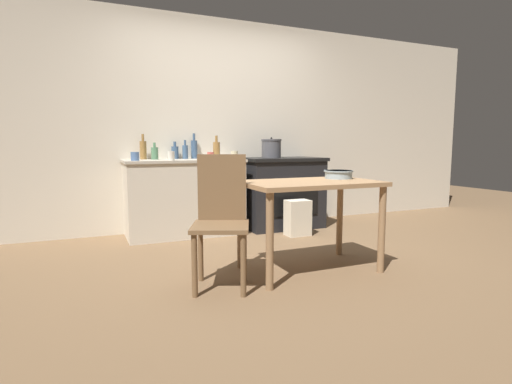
{
  "coord_description": "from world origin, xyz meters",
  "views": [
    {
      "loc": [
        -1.56,
        -3.21,
        1.03
      ],
      "look_at": [
        0.0,
        0.41,
        0.56
      ],
      "focal_mm": 28.0,
      "sensor_mm": 36.0,
      "label": 1
    }
  ],
  "objects_px": {
    "work_table": "(310,195)",
    "bottle_left": "(143,150)",
    "stove": "(281,192)",
    "bottle_far_left": "(155,153)",
    "chair": "(221,217)",
    "mixing_bowl_large": "(338,174)",
    "cup_mid_right": "(135,156)",
    "bottle_center_left": "(185,152)",
    "flour_sack": "(298,218)",
    "bottle_mid_left": "(194,149)",
    "cup_right": "(234,155)",
    "bottle_center": "(175,152)",
    "bottle_center_right": "(216,150)",
    "stock_pot": "(271,148)",
    "cup_far_right": "(171,156)",
    "cup_end_right": "(211,156)"
  },
  "relations": [
    {
      "from": "work_table",
      "to": "bottle_left",
      "type": "xyz_separation_m",
      "value": [
        -1.05,
        1.89,
        0.35
      ]
    },
    {
      "from": "stove",
      "to": "bottle_far_left",
      "type": "bearing_deg",
      "value": 174.8
    },
    {
      "from": "chair",
      "to": "mixing_bowl_large",
      "type": "distance_m",
      "value": 1.17
    },
    {
      "from": "bottle_far_left",
      "to": "mixing_bowl_large",
      "type": "bearing_deg",
      "value": -52.65
    },
    {
      "from": "mixing_bowl_large",
      "to": "cup_mid_right",
      "type": "bearing_deg",
      "value": 136.7
    },
    {
      "from": "bottle_left",
      "to": "cup_mid_right",
      "type": "distance_m",
      "value": 0.36
    },
    {
      "from": "bottle_far_left",
      "to": "bottle_center_left",
      "type": "bearing_deg",
      "value": 7.81
    },
    {
      "from": "flour_sack",
      "to": "chair",
      "type": "bearing_deg",
      "value": -137.67
    },
    {
      "from": "work_table",
      "to": "bottle_mid_left",
      "type": "distance_m",
      "value": 2.01
    },
    {
      "from": "stove",
      "to": "cup_right",
      "type": "relative_size",
      "value": 10.54
    },
    {
      "from": "bottle_left",
      "to": "bottle_center_left",
      "type": "xyz_separation_m",
      "value": [
        0.47,
        -0.04,
        -0.03
      ]
    },
    {
      "from": "work_table",
      "to": "bottle_center_left",
      "type": "height_order",
      "value": "bottle_center_left"
    },
    {
      "from": "work_table",
      "to": "cup_right",
      "type": "xyz_separation_m",
      "value": [
        -0.1,
        1.5,
        0.29
      ]
    },
    {
      "from": "work_table",
      "to": "bottle_center",
      "type": "bearing_deg",
      "value": 109.75
    },
    {
      "from": "bottle_left",
      "to": "chair",
      "type": "bearing_deg",
      "value": -81.93
    },
    {
      "from": "work_table",
      "to": "bottle_left",
      "type": "distance_m",
      "value": 2.2
    },
    {
      "from": "bottle_left",
      "to": "bottle_center_right",
      "type": "distance_m",
      "value": 0.84
    },
    {
      "from": "flour_sack",
      "to": "stock_pot",
      "type": "xyz_separation_m",
      "value": [
        -0.07,
        0.55,
        0.78
      ]
    },
    {
      "from": "mixing_bowl_large",
      "to": "bottle_far_left",
      "type": "xyz_separation_m",
      "value": [
        -1.29,
        1.69,
        0.16
      ]
    },
    {
      "from": "flour_sack",
      "to": "cup_far_right",
      "type": "relative_size",
      "value": 4.18
    },
    {
      "from": "chair",
      "to": "bottle_center",
      "type": "distance_m",
      "value": 2.01
    },
    {
      "from": "bottle_far_left",
      "to": "bottle_center_left",
      "type": "height_order",
      "value": "bottle_center_left"
    },
    {
      "from": "bottle_mid_left",
      "to": "bottle_center_left",
      "type": "relative_size",
      "value": 1.36
    },
    {
      "from": "bottle_center",
      "to": "cup_mid_right",
      "type": "height_order",
      "value": "bottle_center"
    },
    {
      "from": "chair",
      "to": "bottle_center_left",
      "type": "relative_size",
      "value": 4.37
    },
    {
      "from": "bottle_center_right",
      "to": "cup_right",
      "type": "height_order",
      "value": "bottle_center_right"
    },
    {
      "from": "flour_sack",
      "to": "cup_right",
      "type": "bearing_deg",
      "value": 150.7
    },
    {
      "from": "mixing_bowl_large",
      "to": "bottle_center",
      "type": "bearing_deg",
      "value": 119.99
    },
    {
      "from": "mixing_bowl_large",
      "to": "bottle_center_right",
      "type": "distance_m",
      "value": 1.77
    },
    {
      "from": "stock_pot",
      "to": "cup_mid_right",
      "type": "xyz_separation_m",
      "value": [
        -1.64,
        -0.14,
        -0.08
      ]
    },
    {
      "from": "flour_sack",
      "to": "stock_pot",
      "type": "relative_size",
      "value": 1.62
    },
    {
      "from": "bottle_left",
      "to": "bottle_mid_left",
      "type": "xyz_separation_m",
      "value": [
        0.6,
        0.03,
        0.01
      ]
    },
    {
      "from": "bottle_center_right",
      "to": "mixing_bowl_large",
      "type": "bearing_deg",
      "value": -70.87
    },
    {
      "from": "chair",
      "to": "stock_pot",
      "type": "xyz_separation_m",
      "value": [
        1.24,
        1.75,
        0.48
      ]
    },
    {
      "from": "bottle_center_left",
      "to": "cup_right",
      "type": "height_order",
      "value": "bottle_center_left"
    },
    {
      "from": "bottle_center",
      "to": "cup_far_right",
      "type": "xyz_separation_m",
      "value": [
        -0.14,
        -0.45,
        -0.03
      ]
    },
    {
      "from": "flour_sack",
      "to": "cup_mid_right",
      "type": "xyz_separation_m",
      "value": [
        -1.72,
        0.42,
        0.71
      ]
    },
    {
      "from": "cup_far_right",
      "to": "cup_end_right",
      "type": "relative_size",
      "value": 1.18
    },
    {
      "from": "bottle_mid_left",
      "to": "cup_mid_right",
      "type": "xyz_separation_m",
      "value": [
        -0.73,
        -0.36,
        -0.07
      ]
    },
    {
      "from": "work_table",
      "to": "stock_pot",
      "type": "bearing_deg",
      "value": 74.83
    },
    {
      "from": "bottle_far_left",
      "to": "bottle_mid_left",
      "type": "relative_size",
      "value": 0.63
    },
    {
      "from": "cup_far_right",
      "to": "bottle_center_right",
      "type": "bearing_deg",
      "value": 27.35
    },
    {
      "from": "mixing_bowl_large",
      "to": "cup_right",
      "type": "height_order",
      "value": "cup_right"
    },
    {
      "from": "stove",
      "to": "cup_mid_right",
      "type": "height_order",
      "value": "cup_mid_right"
    },
    {
      "from": "chair",
      "to": "bottle_center",
      "type": "xyz_separation_m",
      "value": [
        0.09,
        1.97,
        0.43
      ]
    },
    {
      "from": "bottle_mid_left",
      "to": "bottle_center_right",
      "type": "xyz_separation_m",
      "value": [
        0.23,
        -0.15,
        -0.01
      ]
    },
    {
      "from": "cup_right",
      "to": "cup_far_right",
      "type": "distance_m",
      "value": 0.73
    },
    {
      "from": "stock_pot",
      "to": "cup_right",
      "type": "bearing_deg",
      "value": -160.35
    },
    {
      "from": "bottle_center",
      "to": "cup_mid_right",
      "type": "distance_m",
      "value": 0.61
    },
    {
      "from": "work_table",
      "to": "stock_pot",
      "type": "xyz_separation_m",
      "value": [
        0.46,
        1.7,
        0.36
      ]
    }
  ]
}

